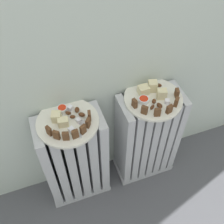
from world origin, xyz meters
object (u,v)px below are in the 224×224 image
at_px(radiator_right, 147,138).
at_px(plate_left, 68,122).
at_px(jam_bowl_right, 144,100).
at_px(jam_bowl_left, 62,109).
at_px(radiator_left, 75,160).
at_px(plate_right, 153,99).
at_px(fork, 82,127).

relative_size(radiator_right, plate_left, 2.24).
height_order(radiator_right, jam_bowl_right, jam_bowl_right).
bearing_deg(jam_bowl_left, jam_bowl_right, -10.96).
height_order(radiator_left, plate_right, plate_right).
distance_m(plate_right, jam_bowl_left, 0.40).
distance_m(jam_bowl_left, jam_bowl_right, 0.35).
bearing_deg(radiator_right, plate_left, 180.00).
distance_m(plate_left, jam_bowl_right, 0.33).
bearing_deg(radiator_right, fork, -171.49).
height_order(plate_left, jam_bowl_left, jam_bowl_left).
relative_size(plate_right, jam_bowl_left, 6.21).
relative_size(radiator_right, jam_bowl_right, 12.70).
distance_m(radiator_left, radiator_right, 0.38).
distance_m(radiator_right, jam_bowl_left, 0.51).
bearing_deg(plate_left, jam_bowl_left, 96.02).
distance_m(radiator_left, plate_right, 0.49).
xyz_separation_m(radiator_left, radiator_right, (0.38, 0.00, -0.00)).
height_order(plate_right, jam_bowl_left, jam_bowl_left).
bearing_deg(radiator_right, radiator_left, 180.00).
relative_size(radiator_right, jam_bowl_left, 13.92).
relative_size(plate_right, fork, 2.92).
xyz_separation_m(plate_right, fork, (-0.34, -0.05, 0.01)).
xyz_separation_m(plate_right, jam_bowl_right, (-0.05, -0.01, 0.02)).
relative_size(radiator_left, jam_bowl_right, 12.70).
relative_size(jam_bowl_left, jam_bowl_right, 0.91).
relative_size(plate_left, jam_bowl_left, 6.21).
distance_m(plate_left, plate_right, 0.38).
bearing_deg(plate_left, jam_bowl_right, -1.22).
bearing_deg(plate_right, jam_bowl_left, 171.46).
height_order(jam_bowl_left, jam_bowl_right, jam_bowl_left).
distance_m(plate_left, jam_bowl_left, 0.06).
bearing_deg(radiator_left, radiator_right, 0.00).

